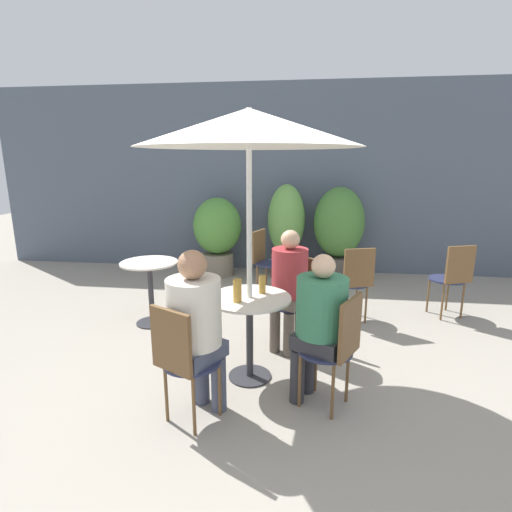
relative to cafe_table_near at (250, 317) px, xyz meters
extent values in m
plane|color=gray|center=(0.12, -0.20, -0.55)|extent=(20.00, 20.00, 0.00)
cube|color=#4C5666|center=(0.12, 3.51, 0.95)|extent=(10.00, 0.06, 3.00)
cylinder|color=#2D2D33|center=(0.00, 0.00, -0.54)|extent=(0.37, 0.37, 0.01)
cylinder|color=#2D2D33|center=(0.00, 0.00, -0.19)|extent=(0.06, 0.06, 0.69)
cylinder|color=silver|center=(0.00, 0.00, 0.17)|extent=(0.69, 0.69, 0.02)
cylinder|color=#2D2D33|center=(-1.27, 1.00, -0.54)|extent=(0.37, 0.37, 0.01)
cylinder|color=#2D2D33|center=(-1.27, 1.00, -0.19)|extent=(0.06, 0.06, 0.69)
cylinder|color=silver|center=(-1.27, 1.00, 0.17)|extent=(0.63, 0.63, 0.02)
cylinder|color=#232847|center=(-0.32, -0.61, -0.10)|extent=(0.41, 0.41, 0.02)
cylinder|color=brown|center=(-0.50, -0.67, -0.33)|extent=(0.02, 0.02, 0.44)
cylinder|color=brown|center=(-0.26, -0.79, -0.33)|extent=(0.02, 0.02, 0.44)
cylinder|color=brown|center=(-0.37, -0.43, -0.33)|extent=(0.02, 0.02, 0.44)
cylinder|color=brown|center=(-0.14, -0.55, -0.33)|extent=(0.02, 0.02, 0.44)
cube|color=brown|center=(-0.40, -0.77, 0.12)|extent=(0.32, 0.19, 0.43)
cylinder|color=#232847|center=(0.61, -0.32, -0.10)|extent=(0.41, 0.41, 0.02)
cylinder|color=brown|center=(0.67, -0.50, -0.33)|extent=(0.02, 0.02, 0.44)
cylinder|color=brown|center=(0.79, -0.26, -0.33)|extent=(0.02, 0.02, 0.44)
cylinder|color=brown|center=(0.43, -0.37, -0.33)|extent=(0.02, 0.02, 0.44)
cylinder|color=brown|center=(0.55, -0.14, -0.33)|extent=(0.02, 0.02, 0.44)
cube|color=brown|center=(0.77, -0.40, 0.12)|extent=(0.19, 0.32, 0.43)
cylinder|color=#232847|center=(0.32, 0.61, -0.10)|extent=(0.41, 0.41, 0.02)
cylinder|color=brown|center=(0.50, 0.67, -0.33)|extent=(0.02, 0.02, 0.44)
cylinder|color=brown|center=(0.26, 0.79, -0.33)|extent=(0.02, 0.02, 0.44)
cylinder|color=brown|center=(0.37, 0.43, -0.33)|extent=(0.02, 0.02, 0.44)
cylinder|color=brown|center=(0.14, 0.55, -0.33)|extent=(0.02, 0.02, 0.44)
cube|color=brown|center=(0.40, 0.77, 0.12)|extent=(0.32, 0.19, 0.43)
cylinder|color=#232847|center=(-0.03, 2.15, -0.10)|extent=(0.41, 0.41, 0.02)
cylinder|color=brown|center=(-0.11, 2.32, -0.33)|extent=(0.02, 0.02, 0.44)
cylinder|color=brown|center=(-0.21, 2.07, -0.33)|extent=(0.02, 0.02, 0.44)
cylinder|color=brown|center=(0.14, 2.23, -0.33)|extent=(0.02, 0.02, 0.44)
cylinder|color=brown|center=(0.04, 1.98, -0.33)|extent=(0.02, 0.02, 0.44)
cube|color=brown|center=(-0.21, 2.21, 0.12)|extent=(0.15, 0.34, 0.43)
cylinder|color=#232847|center=(0.97, 1.41, -0.10)|extent=(0.41, 0.41, 0.02)
cylinder|color=brown|center=(0.88, 1.24, -0.33)|extent=(0.02, 0.02, 0.44)
cylinder|color=brown|center=(1.13, 1.32, -0.33)|extent=(0.02, 0.02, 0.44)
cylinder|color=brown|center=(0.80, 1.49, -0.33)|extent=(0.02, 0.02, 0.44)
cylinder|color=brown|center=(1.05, 1.57, -0.33)|extent=(0.02, 0.02, 0.44)
cube|color=brown|center=(1.02, 1.23, 0.12)|extent=(0.34, 0.13, 0.43)
cylinder|color=#232847|center=(2.10, 1.69, -0.10)|extent=(0.41, 0.41, 0.02)
cylinder|color=brown|center=(2.02, 1.53, -0.33)|extent=(0.02, 0.02, 0.44)
cylinder|color=brown|center=(2.27, 1.61, -0.33)|extent=(0.02, 0.02, 0.44)
cylinder|color=brown|center=(1.93, 1.78, -0.33)|extent=(0.02, 0.02, 0.44)
cylinder|color=brown|center=(2.18, 1.86, -0.33)|extent=(0.02, 0.02, 0.44)
cube|color=brown|center=(2.16, 1.52, 0.12)|extent=(0.34, 0.14, 0.43)
cylinder|color=#42475B|center=(-0.16, -0.49, -0.33)|extent=(0.11, 0.11, 0.43)
cylinder|color=#42475B|center=(-0.31, -0.41, -0.33)|extent=(0.11, 0.11, 0.43)
cube|color=#42475B|center=(-0.30, -0.57, -0.04)|extent=(0.45, 0.46, 0.11)
cylinder|color=beige|center=(-0.30, -0.57, 0.26)|extent=(0.37, 0.37, 0.47)
sphere|color=#9E7051|center=(-0.30, -0.57, 0.59)|extent=(0.20, 0.20, 0.20)
cylinder|color=#2D2D33|center=(0.49, -0.16, -0.33)|extent=(0.11, 0.11, 0.43)
cylinder|color=#2D2D33|center=(0.41, -0.31, -0.33)|extent=(0.11, 0.11, 0.43)
cube|color=#2D2D33|center=(0.57, -0.30, -0.04)|extent=(0.46, 0.45, 0.11)
cylinder|color=#337551|center=(0.57, -0.30, 0.24)|extent=(0.37, 0.37, 0.43)
sphere|color=#DBAD89|center=(0.57, -0.30, 0.54)|extent=(0.17, 0.17, 0.17)
cylinder|color=brown|center=(0.17, 0.50, -0.33)|extent=(0.10, 0.10, 0.43)
cylinder|color=brown|center=(0.31, 0.43, -0.33)|extent=(0.10, 0.10, 0.43)
cube|color=brown|center=(0.30, 0.57, -0.04)|extent=(0.41, 0.42, 0.10)
cylinder|color=#9E2D33|center=(0.30, 0.57, 0.24)|extent=(0.34, 0.34, 0.45)
sphere|color=#DBAD89|center=(0.30, 0.57, 0.55)|extent=(0.18, 0.18, 0.18)
cylinder|color=#B28433|center=(-0.08, -0.12, 0.27)|extent=(0.07, 0.07, 0.19)
cylinder|color=#B28433|center=(0.09, 0.12, 0.25)|extent=(0.06, 0.06, 0.15)
cylinder|color=slate|center=(-0.97, 3.03, -0.37)|extent=(0.49, 0.49, 0.36)
ellipsoid|color=#4C8938|center=(-0.97, 3.03, 0.25)|extent=(0.75, 0.75, 0.89)
cylinder|color=brown|center=(0.12, 3.12, -0.37)|extent=(0.48, 0.48, 0.36)
ellipsoid|color=#609947|center=(0.12, 3.12, 0.36)|extent=(0.58, 0.58, 1.10)
cylinder|color=#47423D|center=(0.92, 3.11, -0.37)|extent=(0.51, 0.51, 0.35)
ellipsoid|color=#427533|center=(0.92, 3.11, 0.34)|extent=(0.77, 0.77, 1.07)
cylinder|color=silver|center=(0.00, 0.00, 0.55)|extent=(0.04, 0.04, 2.19)
cone|color=silver|center=(0.00, 0.00, 1.50)|extent=(1.71, 1.71, 0.28)
camera|label=1|loc=(0.46, -3.06, 1.27)|focal=28.00mm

